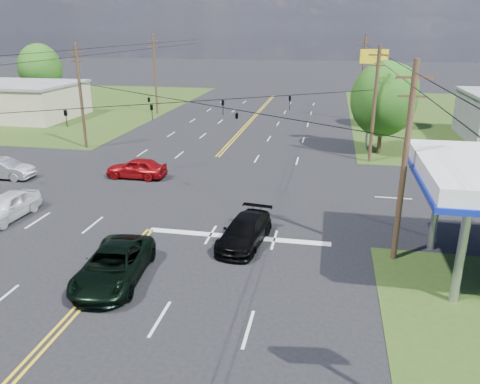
% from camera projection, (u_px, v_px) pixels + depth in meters
% --- Properties ---
extents(ground, '(280.00, 280.00, 0.00)m').
position_uv_depth(ground, '(191.00, 185.00, 33.65)').
color(ground, black).
rests_on(ground, ground).
extents(grass_nw, '(46.00, 48.00, 0.03)m').
position_uv_depth(grass_nw, '(27.00, 104.00, 69.57)').
color(grass_nw, '#264115').
rests_on(grass_nw, ground).
extents(stop_bar, '(10.00, 0.50, 0.02)m').
position_uv_depth(stop_bar, '(238.00, 237.00, 25.34)').
color(stop_bar, silver).
rests_on(stop_bar, ground).
extents(retail_nw, '(16.00, 11.00, 4.00)m').
position_uv_depth(retail_nw, '(11.00, 101.00, 58.75)').
color(retail_nw, beige).
rests_on(retail_nw, ground).
extents(pole_se, '(1.60, 0.28, 9.50)m').
position_uv_depth(pole_se, '(405.00, 162.00, 21.35)').
color(pole_se, '#40281B').
rests_on(pole_se, ground).
extents(pole_nw, '(1.60, 0.28, 9.50)m').
position_uv_depth(pole_nw, '(81.00, 95.00, 42.69)').
color(pole_nw, '#40281B').
rests_on(pole_nw, ground).
extents(pole_ne, '(1.60, 0.28, 9.50)m').
position_uv_depth(pole_ne, '(374.00, 103.00, 38.02)').
color(pole_ne, '#40281B').
rests_on(pole_ne, ground).
extents(pole_left_far, '(1.60, 0.28, 10.00)m').
position_uv_depth(pole_left_far, '(155.00, 74.00, 60.20)').
color(pole_left_far, '#40281B').
rests_on(pole_left_far, ground).
extents(pole_right_far, '(1.60, 0.28, 10.00)m').
position_uv_depth(pole_right_far, '(362.00, 77.00, 55.54)').
color(pole_right_far, '#40281B').
rests_on(pole_right_far, ground).
extents(span_wire_signals, '(26.00, 18.00, 1.13)m').
position_uv_depth(span_wire_signals, '(188.00, 102.00, 31.66)').
color(span_wire_signals, black).
rests_on(span_wire_signals, ground).
extents(power_lines, '(26.04, 100.00, 0.64)m').
position_uv_depth(power_lines, '(177.00, 64.00, 28.95)').
color(power_lines, black).
rests_on(power_lines, ground).
extents(tree_right_a, '(5.70, 5.70, 8.18)m').
position_uv_depth(tree_right_a, '(384.00, 99.00, 40.64)').
color(tree_right_a, '#40281B').
rests_on(tree_right_a, ground).
extents(tree_right_b, '(4.94, 4.94, 7.09)m').
position_uv_depth(tree_right_b, '(396.00, 90.00, 51.52)').
color(tree_right_b, '#40281B').
rests_on(tree_right_b, ground).
extents(tree_far_l, '(6.08, 6.08, 8.72)m').
position_uv_depth(tree_far_l, '(40.00, 69.00, 67.31)').
color(tree_far_l, '#40281B').
rests_on(tree_far_l, ground).
extents(pickup_dkgreen, '(3.10, 5.78, 1.54)m').
position_uv_depth(pickup_dkgreen, '(114.00, 265.00, 20.73)').
color(pickup_dkgreen, black).
rests_on(pickup_dkgreen, ground).
extents(suv_black, '(2.63, 5.12, 1.42)m').
position_uv_depth(suv_black, '(245.00, 231.00, 24.32)').
color(suv_black, black).
rests_on(suv_black, ground).
extents(pickup_white, '(2.02, 4.61, 1.55)m').
position_uv_depth(pickup_white, '(7.00, 206.00, 27.58)').
color(pickup_white, silver).
rests_on(pickup_white, ground).
extents(sedan_silver, '(4.51, 1.63, 1.48)m').
position_uv_depth(sedan_silver, '(4.00, 169.00, 35.04)').
color(sedan_silver, '#9C9BA0').
rests_on(sedan_silver, ground).
extents(sedan_red, '(4.51, 1.82, 1.54)m').
position_uv_depth(sedan_red, '(137.00, 168.00, 35.14)').
color(sedan_red, maroon).
rests_on(sedan_red, ground).
extents(polesign_ne, '(2.47, 0.64, 8.95)m').
position_uv_depth(polesign_ne, '(373.00, 71.00, 41.70)').
color(polesign_ne, '#A5A5AA').
rests_on(polesign_ne, ground).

